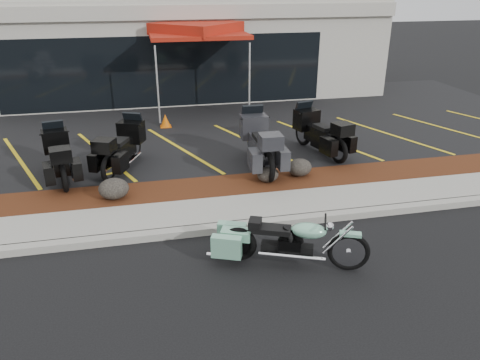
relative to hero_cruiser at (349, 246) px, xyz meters
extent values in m
plane|color=black|center=(-2.23, 0.93, -0.48)|extent=(90.00, 90.00, 0.00)
cube|color=gray|center=(-2.23, 1.83, -0.41)|extent=(24.00, 0.25, 0.15)
cube|color=gray|center=(-2.23, 2.53, -0.41)|extent=(24.00, 1.20, 0.15)
cube|color=#3C1D0D|center=(-2.23, 3.73, -0.40)|extent=(24.00, 1.20, 0.16)
cube|color=black|center=(-2.23, 9.13, -0.41)|extent=(26.00, 9.60, 0.15)
cube|color=#A6A296|center=(-2.23, 15.43, 1.52)|extent=(18.00, 8.00, 4.00)
cube|color=black|center=(-2.23, 11.45, 1.02)|extent=(12.00, 0.06, 2.60)
cube|color=#A6A296|center=(-2.23, 11.42, 3.12)|extent=(18.00, 0.30, 0.50)
ellipsoid|color=black|center=(-4.04, 3.53, -0.08)|extent=(0.67, 0.56, 0.48)
ellipsoid|color=black|center=(-0.42, 3.70, -0.14)|extent=(0.53, 0.44, 0.38)
ellipsoid|color=black|center=(0.45, 3.90, -0.10)|extent=(0.62, 0.51, 0.44)
cone|color=#CF5906|center=(-2.52, 8.88, -0.12)|extent=(0.45, 0.45, 0.42)
cylinder|color=silver|center=(-3.03, 9.83, 0.96)|extent=(0.06, 0.06, 2.58)
cylinder|color=silver|center=(0.01, 9.02, 0.96)|extent=(0.06, 0.06, 2.58)
cylinder|color=silver|center=(-2.22, 12.87, 0.96)|extent=(0.06, 0.06, 2.58)
cylinder|color=silver|center=(0.82, 12.06, 0.96)|extent=(0.06, 0.06, 2.58)
cube|color=maroon|center=(-1.11, 10.95, 2.42)|extent=(4.12, 4.12, 0.13)
cube|color=maroon|center=(-1.11, 10.95, 2.61)|extent=(3.38, 3.38, 0.39)
camera|label=1|loc=(-3.32, -6.36, 4.25)|focal=35.00mm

